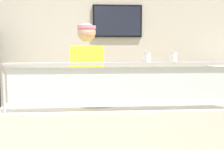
# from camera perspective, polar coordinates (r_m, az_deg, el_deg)

# --- Properties ---
(shop_rear_unit) EXTENTS (6.63, 0.13, 2.70)m
(shop_rear_unit) POSITION_cam_1_polar(r_m,az_deg,el_deg) (4.78, -0.86, 4.08)
(shop_rear_unit) COLOR beige
(shop_rear_unit) RESTS_ON ground
(sneeze_guard) EXTENTS (2.06, 0.06, 0.42)m
(sneeze_guard) POSITION_cam_1_polar(r_m,az_deg,el_deg) (2.44, 2.87, -1.10)
(sneeze_guard) COLOR #B2B5BC
(sneeze_guard) RESTS_ON serving_counter
(pizza_tray) EXTENTS (0.48, 0.48, 0.04)m
(pizza_tray) POSITION_cam_1_polar(r_m,az_deg,el_deg) (2.82, -3.13, -5.31)
(pizza_tray) COLOR #9EA0A8
(pizza_tray) RESTS_ON serving_counter
(pizza_server) EXTENTS (0.14, 0.29, 0.01)m
(pizza_server) POSITION_cam_1_polar(r_m,az_deg,el_deg) (2.79, -3.50, -4.95)
(pizza_server) COLOR #ADAFB7
(pizza_server) RESTS_ON pizza_tray
(parmesan_shaker) EXTENTS (0.06, 0.06, 0.09)m
(parmesan_shaker) POSITION_cam_1_polar(r_m,az_deg,el_deg) (2.46, 7.00, 3.28)
(parmesan_shaker) COLOR white
(parmesan_shaker) RESTS_ON sneeze_guard
(pepper_flake_shaker) EXTENTS (0.07, 0.07, 0.09)m
(pepper_flake_shaker) POSITION_cam_1_polar(r_m,az_deg,el_deg) (2.51, 12.05, 3.28)
(pepper_flake_shaker) COLOR white
(pepper_flake_shaker) RESTS_ON sneeze_guard
(worker_figure) EXTENTS (0.41, 0.50, 1.76)m
(worker_figure) POSITION_cam_1_polar(r_m,az_deg,el_deg) (3.38, -4.87, -2.76)
(worker_figure) COLOR #23232D
(worker_figure) RESTS_ON ground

